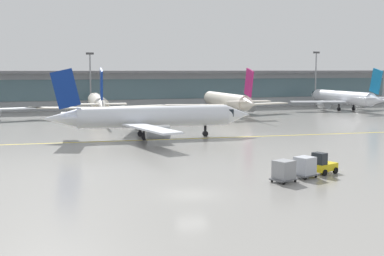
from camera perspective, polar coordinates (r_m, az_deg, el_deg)
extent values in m
plane|color=gray|center=(41.42, -0.01, -7.37)|extent=(400.00, 400.00, 0.00)
cube|color=yellow|center=(73.12, -3.84, -1.30)|extent=(109.89, 5.76, 0.01)
cube|color=#9EA3A8|center=(131.97, -11.70, 4.03)|extent=(175.85, 8.00, 9.00)
cube|color=slate|center=(127.89, -11.54, 4.16)|extent=(168.81, 0.16, 5.04)
cube|color=slate|center=(130.37, -11.69, 6.11)|extent=(182.88, 11.00, 0.60)
cube|color=white|center=(105.60, -19.69, 2.01)|extent=(12.98, 6.08, 0.25)
cylinder|color=silver|center=(107.44, -10.42, 2.81)|extent=(4.19, 22.27, 3.07)
cone|color=silver|center=(120.31, -10.79, 3.19)|extent=(3.10, 3.83, 2.92)
cube|color=black|center=(117.83, -10.73, 3.31)|extent=(2.53, 2.88, 1.08)
cone|color=silver|center=(93.97, -9.92, 2.30)|extent=(2.86, 5.04, 2.61)
cube|color=silver|center=(105.51, -14.62, 2.18)|extent=(12.92, 6.84, 0.25)
cylinder|color=#999EA3|center=(106.92, -13.24, 1.81)|extent=(2.06, 3.35, 1.90)
cube|color=silver|center=(106.45, -6.12, 2.39)|extent=(12.99, 5.70, 0.25)
cylinder|color=#999EA3|center=(107.55, -7.55, 1.95)|extent=(2.06, 3.35, 1.90)
cube|color=navy|center=(94.74, -10.01, 4.85)|extent=(0.53, 4.16, 5.79)
cube|color=silver|center=(95.15, -11.34, 2.60)|extent=(4.63, 2.40, 0.22)
cube|color=silver|center=(95.45, -8.63, 2.66)|extent=(4.63, 2.40, 0.22)
cylinder|color=black|center=(115.32, -10.63, 1.88)|extent=(0.40, 0.40, 1.63)
cylinder|color=black|center=(115.35, -10.63, 1.68)|extent=(0.54, 0.84, 0.81)
cylinder|color=black|center=(105.71, -11.46, 1.45)|extent=(0.40, 0.40, 1.63)
cylinder|color=black|center=(105.74, -11.46, 1.23)|extent=(0.54, 0.84, 0.81)
cylinder|color=black|center=(105.96, -9.21, 1.50)|extent=(0.40, 0.40, 1.63)
cylinder|color=black|center=(105.99, -9.21, 1.28)|extent=(0.54, 0.84, 0.81)
cylinder|color=silver|center=(113.85, 3.82, 3.10)|extent=(3.12, 22.14, 3.07)
cone|color=silver|center=(125.99, 1.75, 3.44)|extent=(2.93, 3.70, 2.92)
cube|color=black|center=(123.65, 2.11, 3.56)|extent=(2.40, 2.77, 1.08)
cone|color=silver|center=(101.32, 6.52, 2.65)|extent=(2.62, 4.93, 2.61)
cube|color=silver|center=(109.65, 0.30, 2.54)|extent=(12.97, 6.26, 0.25)
cylinder|color=#999EA3|center=(111.77, 1.34, 2.18)|extent=(1.91, 3.26, 1.90)
cube|color=silver|center=(115.26, 7.80, 2.68)|extent=(12.97, 6.30, 0.25)
cylinder|color=#999EA3|center=(115.53, 6.37, 2.28)|extent=(1.91, 3.26, 1.90)
cube|color=#B21E66|center=(102.03, 6.33, 5.02)|extent=(0.33, 4.15, 5.79)
cube|color=silver|center=(101.67, 5.05, 2.94)|extent=(4.53, 2.18, 0.22)
cube|color=silver|center=(103.43, 7.38, 2.97)|extent=(4.53, 2.18, 0.22)
cylinder|color=black|center=(121.27, 2.52, 2.21)|extent=(0.40, 0.40, 1.63)
cylinder|color=black|center=(121.30, 2.52, 2.02)|extent=(0.50, 0.81, 0.81)
cylinder|color=black|center=(111.60, 3.14, 1.83)|extent=(0.40, 0.40, 1.63)
cylinder|color=black|center=(111.64, 3.14, 1.62)|extent=(0.50, 0.81, 0.81)
cylinder|color=black|center=(113.08, 5.12, 1.87)|extent=(0.40, 0.40, 1.63)
cylinder|color=black|center=(113.12, 5.12, 1.67)|extent=(0.50, 0.81, 0.81)
cylinder|color=silver|center=(131.10, 16.32, 3.30)|extent=(3.50, 22.19, 3.07)
cone|color=silver|center=(141.96, 13.40, 3.62)|extent=(2.99, 3.75, 2.92)
cube|color=black|center=(139.85, 13.92, 3.72)|extent=(2.45, 2.81, 1.08)
cone|color=silver|center=(120.16, 19.94, 2.91)|extent=(2.71, 4.97, 2.61)
cube|color=silver|center=(125.37, 13.79, 2.86)|extent=(12.98, 6.06, 0.25)
cylinder|color=#999EA3|center=(127.91, 14.43, 2.52)|extent=(1.96, 3.29, 1.90)
cube|color=silver|center=(134.27, 19.53, 2.90)|extent=(12.95, 6.50, 0.25)
cylinder|color=#999EA3|center=(133.90, 18.30, 2.57)|extent=(1.96, 3.29, 1.90)
cube|color=#1472B2|center=(120.78, 19.73, 4.91)|extent=(0.41, 4.15, 5.79)
cube|color=silver|center=(119.84, 18.70, 3.17)|extent=(4.56, 2.26, 0.22)
cube|color=silver|center=(122.58, 20.40, 3.17)|extent=(4.56, 2.26, 0.22)
cylinder|color=black|center=(137.71, 14.48, 2.52)|extent=(0.40, 0.40, 1.63)
cylinder|color=black|center=(137.74, 14.48, 2.35)|extent=(0.51, 0.82, 0.81)
cylinder|color=black|center=(128.59, 15.97, 2.21)|extent=(0.40, 0.40, 1.63)
cylinder|color=black|center=(128.62, 15.96, 2.03)|extent=(0.51, 0.82, 0.81)
cylinder|color=black|center=(130.94, 17.49, 2.23)|extent=(0.40, 0.40, 1.63)
cylinder|color=black|center=(130.97, 17.48, 2.05)|extent=(0.51, 0.82, 0.81)
cylinder|color=silver|center=(74.70, -4.20, 1.28)|extent=(22.04, 4.12, 3.04)
cone|color=silver|center=(77.86, 5.12, 1.49)|extent=(3.79, 3.07, 2.89)
cube|color=black|center=(77.08, 3.41, 1.73)|extent=(2.85, 2.51, 1.07)
cone|color=silver|center=(73.65, -14.53, 1.01)|extent=(4.99, 2.82, 2.59)
cube|color=silver|center=(82.18, -6.34, 1.15)|extent=(6.76, 12.79, 0.25)
cylinder|color=#999EA3|center=(79.98, -5.15, 0.41)|extent=(3.31, 2.04, 1.88)
cube|color=silver|center=(66.85, -4.58, -0.06)|extent=(5.66, 12.86, 0.25)
cylinder|color=#999EA3|center=(69.63, -3.82, -0.49)|extent=(3.31, 2.04, 1.88)
cube|color=navy|center=(73.38, -13.86, 4.24)|extent=(4.12, 0.52, 5.73)
cube|color=silver|center=(75.84, -13.52, 1.54)|extent=(2.37, 4.58, 0.21)
cube|color=silver|center=(71.38, -13.49, 1.24)|extent=(2.37, 4.58, 0.21)
cylinder|color=black|center=(76.60, 1.48, -0.32)|extent=(0.39, 0.39, 1.61)
cylinder|color=black|center=(76.65, 1.48, -0.62)|extent=(0.83, 0.53, 0.81)
cylinder|color=black|center=(76.69, -5.76, -0.35)|extent=(0.39, 0.39, 1.61)
cylinder|color=black|center=(76.74, -5.76, -0.65)|extent=(0.83, 0.53, 0.81)
cylinder|color=black|center=(72.65, -5.30, -0.73)|extent=(0.39, 0.39, 1.61)
cylinder|color=black|center=(72.70, -5.30, -1.04)|extent=(0.83, 0.53, 0.81)
cube|color=yellow|center=(50.95, 14.43, -4.19)|extent=(2.94, 2.30, 0.70)
cube|color=#1E2328|center=(50.19, 13.96, -3.30)|extent=(1.31, 1.49, 1.10)
cylinder|color=black|center=(52.09, 14.35, -4.35)|extent=(0.64, 0.44, 0.60)
cylinder|color=black|center=(51.30, 15.62, -4.56)|extent=(0.64, 0.44, 0.60)
cylinder|color=black|center=(50.75, 13.22, -4.60)|extent=(0.64, 0.44, 0.60)
cylinder|color=black|center=(49.93, 14.50, -4.82)|extent=(0.64, 0.44, 0.60)
cube|color=#595B60|center=(48.71, 12.37, -5.07)|extent=(2.56, 2.29, 0.12)
cube|color=#B2B7C1|center=(48.55, 12.40, -4.08)|extent=(2.06, 2.00, 1.60)
cylinder|color=black|center=(49.75, 12.27, -5.03)|extent=(0.24, 0.18, 0.22)
cylinder|color=black|center=(48.91, 13.56, -5.26)|extent=(0.24, 0.18, 0.22)
cylinder|color=black|center=(48.60, 11.17, -5.28)|extent=(0.24, 0.18, 0.22)
cylinder|color=black|center=(47.75, 12.47, -5.52)|extent=(0.24, 0.18, 0.22)
cube|color=#595B60|center=(46.48, 10.12, -5.58)|extent=(2.56, 2.29, 0.12)
cube|color=gray|center=(46.31, 10.15, -4.54)|extent=(2.06, 2.00, 1.60)
cylinder|color=black|center=(47.51, 10.06, -5.52)|extent=(0.24, 0.18, 0.22)
cylinder|color=black|center=(46.64, 11.38, -5.78)|extent=(0.24, 0.18, 0.22)
cylinder|color=black|center=(46.41, 8.85, -5.79)|extent=(0.24, 0.18, 0.22)
cylinder|color=black|center=(45.51, 10.18, -6.06)|extent=(0.24, 0.18, 0.22)
cylinder|color=gray|center=(124.64, -11.19, 4.91)|extent=(0.36, 0.36, 13.38)
cube|color=#3F3F42|center=(124.65, -11.27, 8.10)|extent=(1.80, 0.30, 0.50)
cylinder|color=gray|center=(142.27, 13.55, 5.19)|extent=(0.36, 0.36, 14.14)
cube|color=#3F3F42|center=(142.31, 13.63, 8.14)|extent=(1.80, 0.30, 0.50)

